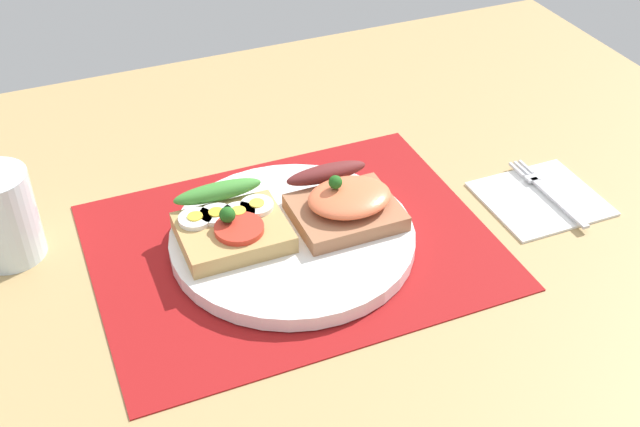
{
  "coord_description": "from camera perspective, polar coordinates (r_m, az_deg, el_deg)",
  "views": [
    {
      "loc": [
        -21.19,
        -58.15,
        51.32
      ],
      "look_at": [
        3.0,
        0.0,
        3.34
      ],
      "focal_mm": 44.36,
      "sensor_mm": 36.0,
      "label": 1
    }
  ],
  "objects": [
    {
      "name": "plate",
      "position": [
        0.8,
        -1.99,
        -1.8
      ],
      "size": [
        24.7,
        24.7,
        1.54
      ],
      "primitive_type": "cylinder",
      "color": "white",
      "rests_on": "placemat"
    },
    {
      "name": "ground_plane",
      "position": [
        0.81,
        -1.95,
        -3.26
      ],
      "size": [
        120.0,
        90.0,
        3.2
      ],
      "primitive_type": "cube",
      "color": "tan"
    },
    {
      "name": "drinking_glass",
      "position": [
        0.83,
        -21.94,
        -0.18
      ],
      "size": [
        6.69,
        6.69,
        9.46
      ],
      "primitive_type": "cylinder",
      "color": "silver",
      "rests_on": "ground_plane"
    },
    {
      "name": "napkin",
      "position": [
        0.9,
        15.64,
        1.11
      ],
      "size": [
        12.39,
        11.38,
        0.6
      ],
      "primitive_type": "cube",
      "color": "white",
      "rests_on": "ground_plane"
    },
    {
      "name": "sandwich_egg_tomato",
      "position": [
        0.78,
        -6.48,
        -0.75
      ],
      "size": [
        10.48,
        10.16,
        4.05
      ],
      "color": "tan",
      "rests_on": "plate"
    },
    {
      "name": "fork",
      "position": [
        0.9,
        15.99,
        1.6
      ],
      "size": [
        1.62,
        13.18,
        0.32
      ],
      "color": "#B7B7BC",
      "rests_on": "napkin"
    },
    {
      "name": "placemat",
      "position": [
        0.8,
        -1.98,
        -2.31
      ],
      "size": [
        39.67,
        30.79,
        0.3
      ],
      "primitive_type": "cube",
      "color": "maroon",
      "rests_on": "ground_plane"
    },
    {
      "name": "sandwich_salmon",
      "position": [
        0.81,
        1.71,
        0.96
      ],
      "size": [
        10.55,
        10.22,
        4.99
      ],
      "color": "#A16A48",
      "rests_on": "plate"
    }
  ]
}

